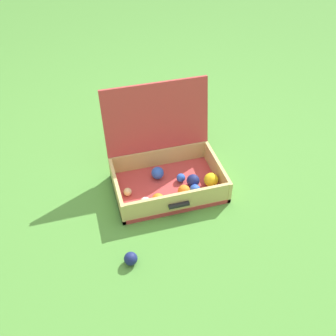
% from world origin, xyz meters
% --- Properties ---
extents(ground_plane, '(16.00, 16.00, 0.00)m').
position_xyz_m(ground_plane, '(0.00, 0.00, 0.00)').
color(ground_plane, '#4C8C38').
extents(open_suitcase, '(0.59, 0.50, 0.52)m').
position_xyz_m(open_suitcase, '(-0.09, 0.06, 0.12)').
color(open_suitcase, '#B23838').
rests_on(open_suitcase, ground).
extents(stray_ball_on_grass, '(0.06, 0.06, 0.06)m').
position_xyz_m(stray_ball_on_grass, '(-0.39, -0.43, 0.03)').
color(stray_ball_on_grass, navy).
rests_on(stray_ball_on_grass, ground).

